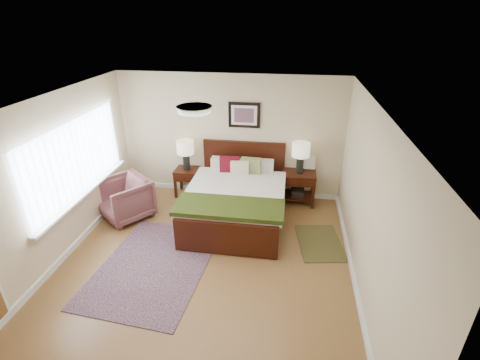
{
  "coord_description": "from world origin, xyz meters",
  "views": [
    {
      "loc": [
        1.17,
        -4.06,
        3.55
      ],
      "look_at": [
        0.42,
        0.98,
        1.05
      ],
      "focal_mm": 26.0,
      "sensor_mm": 36.0,
      "label": 1
    }
  ],
  "objects": [
    {
      "name": "lamp_right",
      "position": [
        1.41,
        2.27,
        1.09
      ],
      "size": [
        0.35,
        0.35,
        0.61
      ],
      "color": "black",
      "rests_on": "nightstand_right"
    },
    {
      "name": "ceil_fixture",
      "position": [
        0.0,
        0.0,
        2.47
      ],
      "size": [
        0.44,
        0.44,
        0.08
      ],
      "color": "white",
      "rests_on": "ceiling"
    },
    {
      "name": "wall_art",
      "position": [
        0.28,
        2.47,
        1.72
      ],
      "size": [
        0.62,
        0.05,
        0.5
      ],
      "color": "black",
      "rests_on": "back_wall"
    },
    {
      "name": "rug_persian",
      "position": [
        -0.76,
        -0.08,
        0.01
      ],
      "size": [
        1.76,
        2.35,
        0.01
      ],
      "primitive_type": "cube",
      "rotation": [
        0.0,
        0.0,
        -0.09
      ],
      "color": "#0C0E3C",
      "rests_on": "ground"
    },
    {
      "name": "ceiling",
      "position": [
        0.0,
        0.0,
        2.5
      ],
      "size": [
        4.5,
        5.0,
        0.02
      ],
      "primitive_type": "cube",
      "color": "white",
      "rests_on": "back_wall"
    },
    {
      "name": "nightstand_right",
      "position": [
        1.41,
        2.26,
        0.4
      ],
      "size": [
        0.67,
        0.5,
        0.66
      ],
      "color": "#321307",
      "rests_on": "ground"
    },
    {
      "name": "right_wall",
      "position": [
        2.25,
        0.0,
        1.25
      ],
      "size": [
        0.04,
        5.0,
        2.5
      ],
      "primitive_type": "cube",
      "color": "beige",
      "rests_on": "ground"
    },
    {
      "name": "left_wall",
      "position": [
        -2.25,
        0.0,
        1.25
      ],
      "size": [
        0.04,
        5.0,
        2.5
      ],
      "primitive_type": "cube",
      "color": "beige",
      "rests_on": "ground"
    },
    {
      "name": "back_wall",
      "position": [
        0.0,
        2.5,
        1.25
      ],
      "size": [
        4.5,
        0.04,
        2.5
      ],
      "primitive_type": "cube",
      "color": "beige",
      "rests_on": "ground"
    },
    {
      "name": "nightstand_left",
      "position": [
        -0.88,
        2.25,
        0.46
      ],
      "size": [
        0.49,
        0.44,
        0.58
      ],
      "color": "#321307",
      "rests_on": "ground"
    },
    {
      "name": "bed",
      "position": [
        0.28,
        1.43,
        0.54
      ],
      "size": [
        1.79,
        2.17,
        1.17
      ],
      "color": "#321307",
      "rests_on": "ground"
    },
    {
      "name": "armchair",
      "position": [
        -1.78,
        1.22,
        0.39
      ],
      "size": [
        1.18,
        1.18,
        0.77
      ],
      "primitive_type": "imported",
      "rotation": [
        0.0,
        0.0,
        -0.67
      ],
      "color": "brown",
      "rests_on": "ground"
    },
    {
      "name": "floor",
      "position": [
        0.0,
        0.0,
        0.0
      ],
      "size": [
        5.0,
        5.0,
        0.0
      ],
      "primitive_type": "plane",
      "color": "brown",
      "rests_on": "ground"
    },
    {
      "name": "rug_navy",
      "position": [
        1.8,
        0.9,
        0.01
      ],
      "size": [
        0.86,
        1.15,
        0.01
      ],
      "primitive_type": "cube",
      "rotation": [
        0.0,
        0.0,
        0.16
      ],
      "color": "black",
      "rests_on": "ground"
    },
    {
      "name": "lamp_left",
      "position": [
        -0.88,
        2.27,
        1.01
      ],
      "size": [
        0.35,
        0.35,
        0.61
      ],
      "color": "black",
      "rests_on": "nightstand_left"
    },
    {
      "name": "front_wall",
      "position": [
        0.0,
        -2.5,
        1.25
      ],
      "size": [
        4.5,
        0.04,
        2.5
      ],
      "primitive_type": "cube",
      "color": "beige",
      "rests_on": "ground"
    },
    {
      "name": "window",
      "position": [
        -2.2,
        0.7,
        1.38
      ],
      "size": [
        0.11,
        2.72,
        1.32
      ],
      "color": "silver",
      "rests_on": "left_wall"
    }
  ]
}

